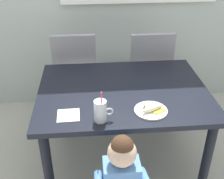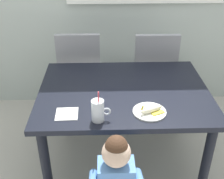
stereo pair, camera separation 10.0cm
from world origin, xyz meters
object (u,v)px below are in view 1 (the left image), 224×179
object	(u,v)px
dining_chair_left	(76,70)
dining_chair_right	(149,69)
milk_cup	(101,112)
snack_plate	(151,111)
peeled_banana	(153,108)
paper_napkin	(68,115)
toddler_standing	(122,177)
dining_table	(123,99)

from	to	relation	value
dining_chair_left	dining_chair_right	world-z (taller)	same
dining_chair_right	milk_cup	size ratio (longest dim) A/B	3.90
snack_plate	peeled_banana	size ratio (longest dim) A/B	1.31
milk_cup	paper_napkin	world-z (taller)	milk_cup
toddler_standing	paper_napkin	distance (m)	0.54
toddler_standing	milk_cup	distance (m)	0.43
dining_table	dining_chair_left	bearing A→B (deg)	118.03
snack_plate	toddler_standing	bearing A→B (deg)	-122.35
dining_chair_right	toddler_standing	xyz separation A→B (m)	(-0.45, -1.41, -0.02)
dining_table	snack_plate	distance (m)	0.37
dining_chair_right	toddler_standing	size ratio (longest dim) A/B	1.15
peeled_banana	dining_table	bearing A→B (deg)	117.09
snack_plate	peeled_banana	bearing A→B (deg)	-33.79
dining_chair_left	snack_plate	world-z (taller)	dining_chair_left
dining_table	toddler_standing	size ratio (longest dim) A/B	1.57
dining_table	snack_plate	xyz separation A→B (m)	(0.15, -0.32, 0.10)
milk_cup	toddler_standing	bearing A→B (deg)	-71.39
snack_plate	peeled_banana	world-z (taller)	peeled_banana
snack_plate	dining_table	bearing A→B (deg)	115.82
dining_table	dining_chair_right	xyz separation A→B (m)	(0.36, 0.71, -0.09)
milk_cup	peeled_banana	distance (m)	0.37
dining_chair_right	peeled_banana	distance (m)	1.07
dining_chair_left	paper_napkin	distance (m)	1.08
paper_napkin	snack_plate	bearing A→B (deg)	0.10
dining_chair_left	snack_plate	bearing A→B (deg)	117.38
milk_cup	dining_table	bearing A→B (deg)	63.56
dining_chair_right	toddler_standing	world-z (taller)	dining_chair_right
dining_chair_left	milk_cup	world-z (taller)	milk_cup
paper_napkin	toddler_standing	bearing A→B (deg)	-50.38
milk_cup	paper_napkin	distance (m)	0.24
snack_plate	dining_chair_right	bearing A→B (deg)	78.90
milk_cup	snack_plate	xyz separation A→B (m)	(0.35, 0.08, -0.06)
toddler_standing	paper_napkin	world-z (taller)	toddler_standing
peeled_banana	paper_napkin	xyz separation A→B (m)	(-0.58, 0.01, -0.03)
dining_table	peeled_banana	xyz separation A→B (m)	(0.17, -0.33, 0.13)
toddler_standing	milk_cup	world-z (taller)	milk_cup
milk_cup	peeled_banana	world-z (taller)	milk_cup
dining_table	milk_cup	bearing A→B (deg)	-116.44
dining_chair_right	paper_napkin	size ratio (longest dim) A/B	6.40
snack_plate	paper_napkin	bearing A→B (deg)	-179.90
snack_plate	peeled_banana	distance (m)	0.03
snack_plate	dining_chair_left	bearing A→B (deg)	117.38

